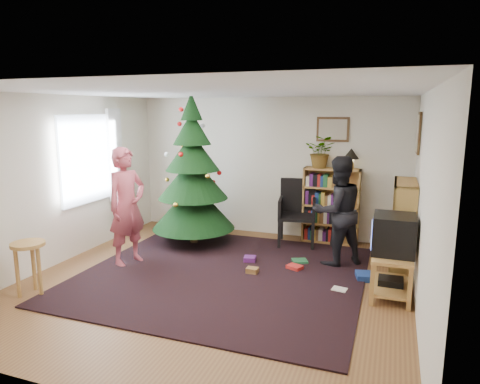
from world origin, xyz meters
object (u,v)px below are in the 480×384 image
(bookshelf_back, at_px, (331,205))
(person_by_chair, at_px, (337,211))
(bookshelf_right, at_px, (403,226))
(table_lamp, at_px, (351,155))
(picture_back, at_px, (333,129))
(potted_plant, at_px, (321,152))
(picture_right, at_px, (419,133))
(armchair, at_px, (299,209))
(crt_tv, at_px, (394,234))
(christmas_tree, at_px, (193,182))
(stool, at_px, (29,254))
(person_standing, at_px, (127,206))
(tv_stand, at_px, (391,270))

(bookshelf_back, xyz_separation_m, person_by_chair, (0.24, -1.08, 0.15))
(bookshelf_right, height_order, table_lamp, table_lamp)
(picture_back, bearing_deg, potted_plant, -140.46)
(picture_right, bearing_deg, bookshelf_right, -107.10)
(armchair, bearing_deg, crt_tv, -58.10)
(picture_right, relative_size, table_lamp, 1.71)
(crt_tv, relative_size, potted_plant, 0.99)
(armchair, height_order, potted_plant, potted_plant)
(christmas_tree, distance_m, armchair, 1.86)
(potted_plant, bearing_deg, armchair, -143.01)
(bookshelf_right, height_order, potted_plant, potted_plant)
(christmas_tree, distance_m, table_lamp, 2.69)
(bookshelf_back, xyz_separation_m, table_lamp, (0.30, 0.00, 0.87))
(christmas_tree, bearing_deg, picture_right, 4.65)
(christmas_tree, xyz_separation_m, armchair, (1.69, 0.64, -0.46))
(picture_back, relative_size, stool, 0.81)
(crt_tv, height_order, person_standing, person_standing)
(stool, distance_m, table_lamp, 5.03)
(picture_right, bearing_deg, armchair, 168.89)
(christmas_tree, bearing_deg, armchair, 20.68)
(table_lamp, bearing_deg, tv_stand, -69.39)
(person_standing, relative_size, potted_plant, 3.18)
(picture_right, xyz_separation_m, potted_plant, (-1.49, 0.59, -0.37))
(christmas_tree, xyz_separation_m, tv_stand, (3.24, -1.08, -0.75))
(picture_right, height_order, stool, picture_right)
(person_by_chair, relative_size, potted_plant, 2.96)
(stool, bearing_deg, picture_back, 48.70)
(bookshelf_back, bearing_deg, tv_stand, -62.08)
(stool, bearing_deg, tv_stand, 19.68)
(christmas_tree, xyz_separation_m, person_standing, (-0.48, -1.23, -0.19))
(tv_stand, xyz_separation_m, armchair, (-1.55, 1.71, 0.28))
(stool, xyz_separation_m, table_lamp, (3.50, 3.46, 1.01))
(armchair, height_order, person_standing, person_standing)
(christmas_tree, xyz_separation_m, bookshelf_back, (2.20, 0.87, -0.40))
(person_standing, distance_m, table_lamp, 3.71)
(table_lamp, bearing_deg, armchair, -163.81)
(tv_stand, distance_m, table_lamp, 2.41)
(bookshelf_right, distance_m, armchair, 1.85)
(tv_stand, xyz_separation_m, person_by_chair, (-0.79, 0.87, 0.49))
(picture_back, relative_size, armchair, 0.50)
(armchair, xyz_separation_m, potted_plant, (0.31, 0.24, 0.97))
(crt_tv, bearing_deg, tv_stand, -0.00)
(bookshelf_right, relative_size, table_lamp, 3.71)
(picture_back, xyz_separation_m, crt_tv, (1.07, -2.09, -1.16))
(bookshelf_back, distance_m, tv_stand, 2.23)
(person_by_chair, bearing_deg, bookshelf_back, -115.68)
(picture_right, relative_size, armchair, 0.54)
(picture_back, distance_m, stool, 5.00)
(bookshelf_back, height_order, stool, bookshelf_back)
(bookshelf_back, bearing_deg, person_standing, -142.01)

